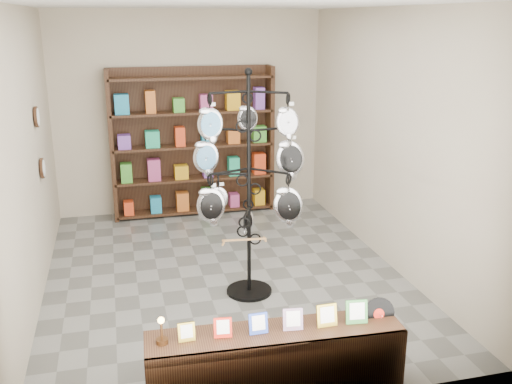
{
  "coord_description": "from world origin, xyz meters",
  "views": [
    {
      "loc": [
        -1.13,
        -6.02,
        2.87
      ],
      "look_at": [
        0.14,
        -1.0,
        1.29
      ],
      "focal_mm": 40.0,
      "sensor_mm": 36.0,
      "label": 1
    }
  ],
  "objects": [
    {
      "name": "front_shelf",
      "position": [
        -0.01,
        -2.2,
        0.25
      ],
      "size": [
        2.07,
        0.52,
        0.72
      ],
      "rotation": [
        0.0,
        0.0,
        -0.05
      ],
      "color": "black",
      "rests_on": "ground"
    },
    {
      "name": "ground",
      "position": [
        0.0,
        0.0,
        0.0
      ],
      "size": [
        5.0,
        5.0,
        0.0
      ],
      "primitive_type": "plane",
      "color": "slate",
      "rests_on": "ground"
    },
    {
      "name": "back_shelving",
      "position": [
        0.0,
        2.3,
        1.03
      ],
      "size": [
        2.42,
        0.36,
        2.2
      ],
      "color": "black",
      "rests_on": "ground"
    },
    {
      "name": "display_tree",
      "position": [
        0.18,
        -0.53,
        1.39
      ],
      "size": [
        1.24,
        1.19,
        2.41
      ],
      "rotation": [
        0.0,
        0.0,
        -0.2
      ],
      "color": "black",
      "rests_on": "ground"
    },
    {
      "name": "wall_clocks",
      "position": [
        -1.97,
        0.8,
        1.5
      ],
      "size": [
        0.03,
        0.24,
        0.84
      ],
      "color": "black",
      "rests_on": "ground"
    },
    {
      "name": "room_envelope",
      "position": [
        0.0,
        0.0,
        1.85
      ],
      "size": [
        5.0,
        5.0,
        5.0
      ],
      "color": "#BDB398",
      "rests_on": "ground"
    }
  ]
}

